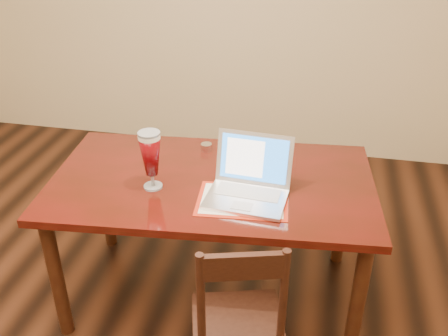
# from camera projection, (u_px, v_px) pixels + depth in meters

# --- Properties ---
(dining_table) EXTENTS (1.65, 1.03, 1.03)m
(dining_table) POSITION_uv_depth(u_px,v_px,m) (212.00, 193.00, 2.48)
(dining_table) COLOR #490C09
(dining_table) RESTS_ON ground
(dining_chair) EXTENTS (0.46, 0.45, 0.89)m
(dining_chair) POSITION_uv_depth(u_px,v_px,m) (238.00, 325.00, 2.06)
(dining_chair) COLOR black
(dining_chair) RESTS_ON ground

